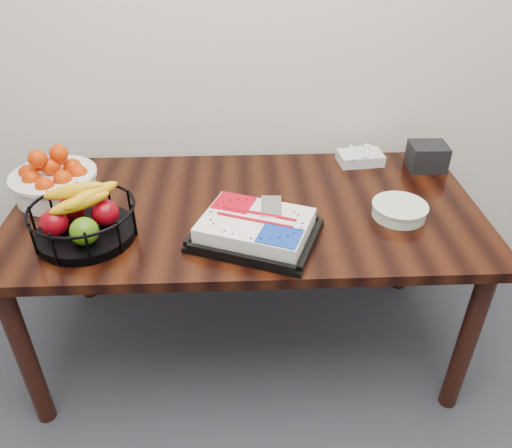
{
  "coord_description": "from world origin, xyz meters",
  "views": [
    {
      "loc": [
        -0.03,
        0.35,
        1.77
      ],
      "look_at": [
        0.03,
        1.75,
        0.83
      ],
      "focal_mm": 35.0,
      "sensor_mm": 36.0,
      "label": 1
    }
  ],
  "objects_px": {
    "table": "(246,224)",
    "cake_tray": "(256,229)",
    "plate_stack": "(399,210)",
    "napkin_box": "(427,156)",
    "tangerine_bowl": "(53,176)",
    "fruit_basket": "(83,218)"
  },
  "relations": [
    {
      "from": "table",
      "to": "cake_tray",
      "type": "bearing_deg",
      "value": -82.35
    },
    {
      "from": "cake_tray",
      "to": "plate_stack",
      "type": "distance_m",
      "value": 0.56
    },
    {
      "from": "cake_tray",
      "to": "plate_stack",
      "type": "height_order",
      "value": "cake_tray"
    },
    {
      "from": "table",
      "to": "cake_tray",
      "type": "xyz_separation_m",
      "value": [
        0.03,
        -0.22,
        0.13
      ]
    },
    {
      "from": "table",
      "to": "fruit_basket",
      "type": "xyz_separation_m",
      "value": [
        -0.56,
        -0.19,
        0.17
      ]
    },
    {
      "from": "cake_tray",
      "to": "tangerine_bowl",
      "type": "bearing_deg",
      "value": 157.4
    },
    {
      "from": "tangerine_bowl",
      "to": "plate_stack",
      "type": "bearing_deg",
      "value": -8.77
    },
    {
      "from": "table",
      "to": "plate_stack",
      "type": "bearing_deg",
      "value": -9.7
    },
    {
      "from": "table",
      "to": "fruit_basket",
      "type": "bearing_deg",
      "value": -161.51
    },
    {
      "from": "table",
      "to": "napkin_box",
      "type": "bearing_deg",
      "value": 19.81
    },
    {
      "from": "table",
      "to": "napkin_box",
      "type": "height_order",
      "value": "napkin_box"
    },
    {
      "from": "table",
      "to": "cake_tray",
      "type": "relative_size",
      "value": 3.54
    },
    {
      "from": "fruit_basket",
      "to": "napkin_box",
      "type": "bearing_deg",
      "value": 19.26
    },
    {
      "from": "plate_stack",
      "to": "napkin_box",
      "type": "relative_size",
      "value": 1.33
    },
    {
      "from": "table",
      "to": "tangerine_bowl",
      "type": "xyz_separation_m",
      "value": [
        -0.75,
        0.11,
        0.18
      ]
    },
    {
      "from": "cake_tray",
      "to": "napkin_box",
      "type": "relative_size",
      "value": 3.26
    },
    {
      "from": "tangerine_bowl",
      "to": "plate_stack",
      "type": "xyz_separation_m",
      "value": [
        1.32,
        -0.2,
        -0.07
      ]
    },
    {
      "from": "plate_stack",
      "to": "napkin_box",
      "type": "bearing_deg",
      "value": 59.45
    },
    {
      "from": "table",
      "to": "fruit_basket",
      "type": "distance_m",
      "value": 0.62
    },
    {
      "from": "tangerine_bowl",
      "to": "table",
      "type": "bearing_deg",
      "value": -8.05
    },
    {
      "from": "table",
      "to": "fruit_basket",
      "type": "relative_size",
      "value": 4.93
    },
    {
      "from": "table",
      "to": "tangerine_bowl",
      "type": "bearing_deg",
      "value": 171.95
    }
  ]
}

